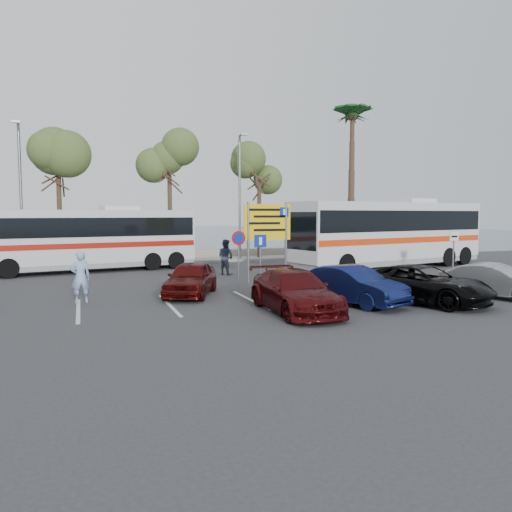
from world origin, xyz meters
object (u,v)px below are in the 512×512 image
object	(u,v)px
coach_bus_right	(390,236)
pedestrian_near	(80,277)
street_lamp_right	(240,190)
car_silver_b	(495,281)
direction_sign	(267,228)
car_blue	(353,285)
coach_bus_left	(88,241)
car_red	(191,278)
suv_black	(423,284)
car_maroon	(295,291)
street_lamp_left	(20,187)
pedestrian_far	(226,257)

from	to	relation	value
coach_bus_right	pedestrian_near	world-z (taller)	coach_bus_right
coach_bus_right	pedestrian_near	size ratio (longest dim) A/B	7.18
street_lamp_right	car_silver_b	distance (m)	18.02
street_lamp_right	car_silver_b	xyz separation A→B (m)	(4.38, -17.02, -3.98)
direction_sign	car_blue	xyz separation A→B (m)	(0.80, -6.09, -1.78)
coach_bus_left	car_red	bearing A→B (deg)	-69.89
coach_bus_right	suv_black	bearing A→B (deg)	-118.61
coach_bus_right	car_maroon	distance (m)	14.37
street_lamp_left	street_lamp_right	bearing A→B (deg)	0.00
direction_sign	pedestrian_near	world-z (taller)	direction_sign
street_lamp_right	pedestrian_near	size ratio (longest dim) A/B	4.45
car_silver_b	pedestrian_near	world-z (taller)	pedestrian_near
street_lamp_left	car_red	bearing A→B (deg)	-61.34
coach_bus_left	car_red	world-z (taller)	coach_bus_left
car_blue	car_red	xyz separation A→B (m)	(-4.80, 3.61, -0.00)
street_lamp_right	coach_bus_right	size ratio (longest dim) A/B	0.62
pedestrian_far	street_lamp_right	bearing A→B (deg)	-57.39
street_lamp_left	pedestrian_near	world-z (taller)	street_lamp_left
car_red	car_blue	bearing A→B (deg)	-12.33
car_blue	car_red	distance (m)	6.00
direction_sign	car_blue	world-z (taller)	direction_sign
street_lamp_left	car_silver_b	bearing A→B (deg)	-44.40
coach_bus_left	car_silver_b	distance (m)	19.58
car_blue	car_silver_b	xyz separation A→B (m)	(5.58, -0.60, -0.03)
suv_black	pedestrian_near	bearing A→B (deg)	134.76
coach_bus_right	pedestrian_near	distance (m)	17.67
direction_sign	coach_bus_left	world-z (taller)	direction_sign
direction_sign	street_lamp_right	bearing A→B (deg)	79.06
direction_sign	coach_bus_left	size ratio (longest dim) A/B	0.31
street_lamp_left	coach_bus_left	distance (m)	5.63
street_lamp_left	car_blue	size ratio (longest dim) A/B	2.04
street_lamp_left	pedestrian_far	world-z (taller)	street_lamp_left
car_red	suv_black	size ratio (longest dim) A/B	0.81
street_lamp_right	coach_bus_left	bearing A→B (deg)	-161.12
street_lamp_right	pedestrian_far	bearing A→B (deg)	-113.14
pedestrian_far	suv_black	bearing A→B (deg)	168.53
street_lamp_left	direction_sign	xyz separation A→B (m)	(11.00, -10.32, -2.17)
street_lamp_left	pedestrian_near	size ratio (longest dim) A/B	4.45
street_lamp_right	coach_bus_right	distance (m)	10.06
coach_bus_left	car_blue	bearing A→B (deg)	-57.77
coach_bus_left	suv_black	distance (m)	17.47
direction_sign	coach_bus_left	xyz separation A→B (m)	(-7.50, 7.07, -0.81)
car_maroon	suv_black	bearing A→B (deg)	0.76
direction_sign	car_maroon	size ratio (longest dim) A/B	0.80
car_maroon	suv_black	size ratio (longest dim) A/B	0.96
car_red	pedestrian_far	world-z (taller)	pedestrian_far
car_blue	car_red	size ratio (longest dim) A/B	1.04
coach_bus_right	pedestrian_near	xyz separation A→B (m)	(-16.56, -6.09, -0.93)
pedestrian_near	street_lamp_right	bearing A→B (deg)	-133.25
street_lamp_right	coach_bus_right	xyz separation A→B (m)	(6.65, -7.02, -2.77)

